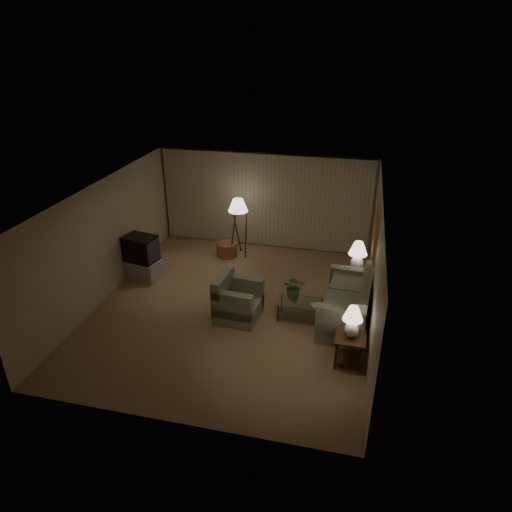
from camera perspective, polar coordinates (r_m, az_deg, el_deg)
The scene contains 16 objects.
ground at distance 10.43m, azimuth -2.94°, elevation -6.33°, with size 7.00×7.00×0.00m, color #A28B59.
room_shell at distance 10.94m, azimuth -0.87°, elevation 5.59°, with size 6.04×7.02×2.72m.
sofa at distance 9.87m, azimuth 11.14°, elevation -6.01°, with size 2.07×1.27×0.85m.
armchair at distance 9.87m, azimuth -2.22°, elevation -5.69°, with size 1.07×1.03×0.79m.
side_table_near at distance 8.76m, azimuth 11.64°, elevation -10.81°, with size 0.56×0.56×0.60m.
side_table_far at distance 10.97m, azimuth 12.27°, elevation -2.80°, with size 0.47×0.39×0.60m.
table_lamp_near at distance 8.44m, azimuth 11.98°, elevation -7.76°, with size 0.37×0.37×0.64m.
table_lamp_far at distance 10.67m, azimuth 12.60°, elevation 0.23°, with size 0.43×0.43×0.74m.
coffee_table at distance 9.91m, azimuth 5.57°, elevation -6.46°, with size 1.04×0.57×0.41m.
tv_cabinet at distance 11.80m, azimuth -13.90°, elevation -1.58°, with size 0.95×0.69×0.50m, color #9F9FA1.
crt_tv at distance 11.55m, azimuth -14.21°, elevation 0.92°, with size 0.84×0.67×0.64m, color black.
floor_lamp at distance 12.39m, azimuth -2.22°, elevation 3.71°, with size 0.53×0.53×1.64m.
ottoman at distance 12.65m, azimuth -3.65°, elevation 0.86°, with size 0.57×0.57×0.38m, color #975433.
vase at distance 9.81m, azimuth 4.76°, elevation -5.26°, with size 0.16×0.16×0.17m, color white.
flowers at distance 9.63m, azimuth 4.84°, elevation -3.52°, with size 0.47×0.40×0.52m, color #437E38.
book at distance 9.73m, azimuth 6.99°, elevation -6.21°, with size 0.15×0.20×0.02m, color olive.
Camera 1 is at (2.51, -8.41, 5.63)m, focal length 32.00 mm.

